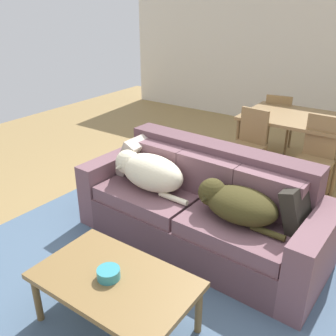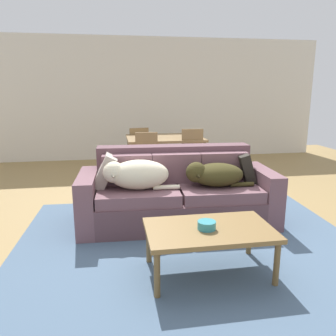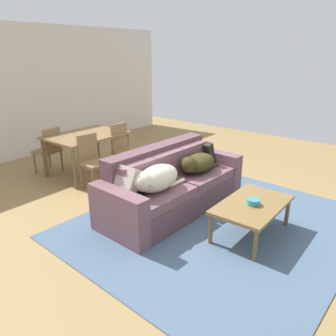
# 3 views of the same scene
# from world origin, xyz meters

# --- Properties ---
(ground_plane) EXTENTS (10.00, 10.00, 0.00)m
(ground_plane) POSITION_xyz_m (0.00, 0.00, 0.00)
(ground_plane) COLOR olive
(back_partition) EXTENTS (8.00, 0.12, 2.70)m
(back_partition) POSITION_xyz_m (0.00, 4.00, 1.35)
(back_partition) COLOR beige
(back_partition) RESTS_ON ground
(area_rug) EXTENTS (3.69, 3.29, 0.01)m
(area_rug) POSITION_xyz_m (-0.13, -0.79, 0.01)
(area_rug) COLOR #4A627B
(area_rug) RESTS_ON ground
(couch) EXTENTS (2.31, 0.98, 0.90)m
(couch) POSITION_xyz_m (-0.13, -0.01, 0.35)
(couch) COLOR brown
(couch) RESTS_ON ground
(dog_on_left_cushion) EXTENTS (0.84, 0.38, 0.33)m
(dog_on_left_cushion) POSITION_xyz_m (-0.63, -0.16, 0.65)
(dog_on_left_cushion) COLOR beige
(dog_on_left_cushion) RESTS_ON couch
(dog_on_right_cushion) EXTENTS (0.78, 0.42, 0.29)m
(dog_on_right_cushion) POSITION_xyz_m (0.27, -0.18, 0.62)
(dog_on_right_cushion) COLOR #3A3417
(dog_on_right_cushion) RESTS_ON couch
(throw_pillow_by_left_arm) EXTENTS (0.30, 0.40, 0.41)m
(throw_pillow_by_left_arm) POSITION_xyz_m (-0.97, 0.07, 0.66)
(throw_pillow_by_left_arm) COLOR #B7A89B
(throw_pillow_by_left_arm) RESTS_ON couch
(throw_pillow_by_right_arm) EXTENTS (0.25, 0.38, 0.38)m
(throw_pillow_by_right_arm) POSITION_xyz_m (0.71, 0.00, 0.64)
(throw_pillow_by_right_arm) COLOR black
(throw_pillow_by_right_arm) RESTS_ON couch
(coffee_table) EXTENTS (1.08, 0.66, 0.43)m
(coffee_table) POSITION_xyz_m (-0.09, -1.23, 0.38)
(coffee_table) COLOR olive
(coffee_table) RESTS_ON ground
(bowl_on_coffee_table) EXTENTS (0.15, 0.15, 0.07)m
(bowl_on_coffee_table) POSITION_xyz_m (-0.12, -1.25, 0.47)
(bowl_on_coffee_table) COLOR teal
(bowl_on_coffee_table) RESTS_ON coffee_table
(dining_table) EXTENTS (1.33, 0.99, 0.74)m
(dining_table) POSITION_xyz_m (0.06, 2.09, 0.68)
(dining_table) COLOR olive
(dining_table) RESTS_ON ground
(dining_chair_near_left) EXTENTS (0.44, 0.44, 0.90)m
(dining_chair_near_left) POSITION_xyz_m (-0.33, 1.46, 0.50)
(dining_chair_near_left) COLOR olive
(dining_chair_near_left) RESTS_ON ground
(dining_chair_near_right) EXTENTS (0.42, 0.42, 0.93)m
(dining_chair_near_right) POSITION_xyz_m (0.45, 1.55, 0.50)
(dining_chair_near_right) COLOR olive
(dining_chair_near_right) RESTS_ON ground
(dining_chair_far_left) EXTENTS (0.45, 0.45, 0.86)m
(dining_chair_far_left) POSITION_xyz_m (-0.38, 2.63, 0.48)
(dining_chair_far_left) COLOR olive
(dining_chair_far_left) RESTS_ON ground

